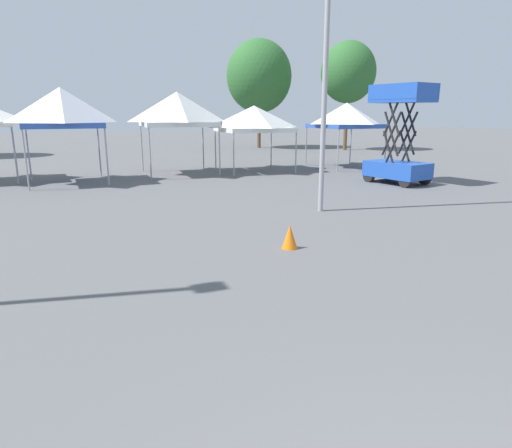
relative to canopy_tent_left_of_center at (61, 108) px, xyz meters
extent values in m
cylinder|color=#9E9EA3|center=(-1.81, 0.56, -1.70)|extent=(0.06, 0.06, 2.36)
cylinder|color=#9E9EA3|center=(-2.03, 3.29, -1.70)|extent=(0.06, 0.06, 2.36)
cylinder|color=#9E9EA3|center=(-1.34, -1.39, -1.71)|extent=(0.06, 0.06, 2.33)
cylinder|color=#9E9EA3|center=(1.39, -1.34, -1.71)|extent=(0.06, 0.06, 2.33)
cylinder|color=#9E9EA3|center=(-1.39, 1.34, -1.71)|extent=(0.06, 0.06, 2.33)
cylinder|color=#9E9EA3|center=(1.34, 1.39, -1.71)|extent=(0.06, 0.06, 2.33)
pyramid|color=white|center=(0.00, 0.00, 0.10)|extent=(2.91, 2.91, 1.30)
cube|color=#3359B2|center=(0.00, 0.00, -0.65)|extent=(2.89, 2.89, 0.20)
cylinder|color=#9E9EA3|center=(3.15, -0.50, -1.72)|extent=(0.06, 0.06, 2.31)
cylinder|color=#9E9EA3|center=(6.08, -0.66, -1.72)|extent=(0.06, 0.06, 2.31)
cylinder|color=#9E9EA3|center=(3.31, 2.44, -1.72)|extent=(0.06, 0.06, 2.31)
cylinder|color=#9E9EA3|center=(6.24, 2.28, -1.72)|extent=(0.06, 0.06, 2.31)
pyramid|color=white|center=(4.69, 0.89, 0.07)|extent=(3.25, 3.25, 1.27)
cube|color=white|center=(4.69, 0.89, -0.67)|extent=(3.21, 3.21, 0.20)
cylinder|color=#9E9EA3|center=(6.66, -0.82, -1.86)|extent=(0.06, 0.06, 2.03)
cylinder|color=#9E9EA3|center=(9.63, -0.98, -1.86)|extent=(0.06, 0.06, 2.03)
cylinder|color=#9E9EA3|center=(6.82, 2.14, -1.86)|extent=(0.06, 0.06, 2.03)
cylinder|color=#9E9EA3|center=(9.79, 1.98, -1.86)|extent=(0.06, 0.06, 2.03)
pyramid|color=white|center=(8.23, 0.58, -0.35)|extent=(3.28, 3.28, 0.99)
cube|color=white|center=(8.23, 0.58, -0.94)|extent=(3.25, 3.25, 0.20)
cylinder|color=#9E9EA3|center=(11.66, -1.32, -1.80)|extent=(0.06, 0.06, 2.16)
cylinder|color=#9E9EA3|center=(14.49, -1.24, -1.80)|extent=(0.06, 0.06, 2.16)
cylinder|color=#9E9EA3|center=(11.58, 1.51, -1.80)|extent=(0.06, 0.06, 2.16)
cylinder|color=#9E9EA3|center=(14.41, 1.59, -1.80)|extent=(0.06, 0.06, 2.16)
pyramid|color=white|center=(13.04, 0.13, -0.21)|extent=(3.05, 3.05, 1.02)
cube|color=#3359B2|center=(13.04, 0.13, -0.82)|extent=(3.02, 3.02, 0.20)
cylinder|color=black|center=(11.38, -6.22, -2.64)|extent=(0.27, 0.51, 0.48)
cylinder|color=black|center=(12.55, -5.98, -2.64)|extent=(0.27, 0.51, 0.48)
cylinder|color=black|center=(11.03, -4.53, -2.64)|extent=(0.27, 0.51, 0.48)
cylinder|color=black|center=(12.20, -4.29, -2.64)|extent=(0.27, 0.51, 0.48)
cube|color=blue|center=(11.79, -5.26, -2.34)|extent=(1.83, 2.53, 0.60)
cylinder|color=black|center=(11.31, -5.35, -1.68)|extent=(0.24, 0.79, 1.64)
cylinder|color=black|center=(11.31, -5.35, -1.68)|extent=(0.24, 0.79, 1.64)
cylinder|color=black|center=(12.27, -5.16, -1.68)|extent=(0.24, 0.79, 1.64)
cylinder|color=black|center=(12.27, -5.16, -1.68)|extent=(0.24, 0.79, 1.64)
cylinder|color=black|center=(11.31, -5.35, -0.96)|extent=(0.24, 0.79, 1.64)
cylinder|color=black|center=(11.31, -5.35, -0.96)|extent=(0.24, 0.79, 1.64)
cylinder|color=black|center=(12.27, -5.16, -0.96)|extent=(0.24, 0.79, 1.64)
cylinder|color=black|center=(12.27, -5.16, -0.96)|extent=(0.24, 0.79, 1.64)
cylinder|color=black|center=(11.31, -5.35, -0.24)|extent=(0.24, 0.79, 1.64)
cylinder|color=black|center=(11.31, -5.35, -0.24)|extent=(0.24, 0.79, 1.64)
cylinder|color=black|center=(12.27, -5.16, -0.24)|extent=(0.24, 0.79, 1.64)
cylinder|color=black|center=(12.27, -5.16, -0.24)|extent=(0.24, 0.79, 1.64)
cube|color=blue|center=(11.79, -5.26, 0.24)|extent=(1.74, 2.41, 0.12)
cube|color=blue|center=(12.00, -6.29, 0.57)|extent=(1.32, 0.32, 0.55)
cube|color=blue|center=(11.58, -4.22, 0.57)|extent=(1.32, 0.32, 0.55)
cube|color=blue|center=(11.16, -5.39, 0.57)|extent=(0.50, 2.15, 0.55)
cube|color=blue|center=(12.42, -5.13, 0.57)|extent=(0.50, 2.15, 0.55)
cylinder|color=#9E9EA3|center=(6.38, -8.44, 1.69)|extent=(0.14, 0.14, 9.13)
cylinder|color=brown|center=(14.34, 13.83, -1.16)|extent=(0.28, 0.28, 3.44)
ellipsoid|color=#2D662D|center=(14.34, 13.83, 2.55)|extent=(4.99, 4.99, 5.48)
cylinder|color=brown|center=(19.42, 9.38, -0.89)|extent=(0.28, 0.28, 3.97)
ellipsoid|color=#2D662D|center=(19.42, 9.38, 2.67)|extent=(3.95, 3.95, 4.35)
cone|color=orange|center=(3.91, -11.29, -2.63)|extent=(0.32, 0.32, 0.50)
camera|label=1|loc=(-0.17, -18.97, -0.20)|focal=31.23mm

